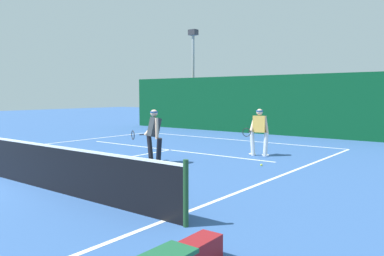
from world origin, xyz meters
name	(u,v)px	position (x,y,z in m)	size (l,w,h in m)	color
ground_plane	(6,178)	(0.00, 0.00, 0.00)	(80.00, 80.00, 0.00)	#315795
court_line_baseline_far	(230,139)	(0.00, 10.75, 0.00)	(10.83, 0.10, 0.01)	white
court_line_sideline_right	(164,221)	(5.41, 0.00, 0.00)	(0.10, 21.49, 0.01)	white
court_line_service	(170,150)	(0.00, 6.38, 0.00)	(8.83, 0.10, 0.01)	white
court_line_centre	(105,161)	(0.00, 3.20, 0.00)	(0.10, 6.40, 0.01)	white
tennis_net	(5,158)	(0.00, 0.00, 0.53)	(11.86, 0.09, 1.10)	#1E4723
player_near	(154,134)	(1.52, 3.88, 0.93)	(1.19, 0.82, 1.68)	black
player_far	(259,130)	(3.39, 7.19, 0.90)	(0.73, 0.90, 1.64)	silver
tennis_ball	(261,165)	(4.35, 5.53, 0.03)	(0.07, 0.07, 0.07)	#D1E033
back_fence_windscreen	(263,105)	(0.00, 14.01, 1.57)	(18.69, 0.12, 3.14)	#084121
light_pole	(193,66)	(-6.09, 15.76, 3.99)	(0.55, 0.44, 6.38)	#9EA39E
equipment_bag	(196,253)	(6.86, -1.02, 0.16)	(0.76, 0.32, 0.32)	maroon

